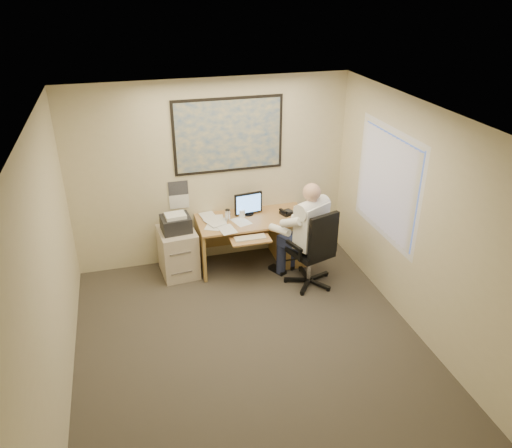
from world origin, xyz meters
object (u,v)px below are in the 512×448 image
object	(u,v)px
person	(310,235)
desk	(274,234)
filing_cabinet	(178,248)
office_chair	(310,264)

from	to	relation	value
person	desk	bearing A→B (deg)	83.61
desk	filing_cabinet	xyz separation A→B (m)	(-1.44, -0.01, -0.03)
office_chair	person	world-z (taller)	person
filing_cabinet	person	size ratio (longest dim) A/B	0.64
desk	office_chair	world-z (taller)	office_chair
office_chair	filing_cabinet	bearing A→B (deg)	137.09
office_chair	person	bearing A→B (deg)	60.58
filing_cabinet	office_chair	world-z (taller)	office_chair
desk	office_chair	distance (m)	0.85
desk	person	bearing A→B (deg)	-68.29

